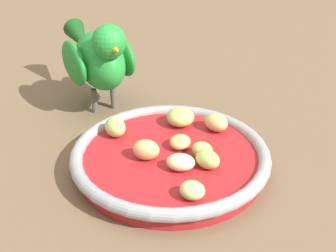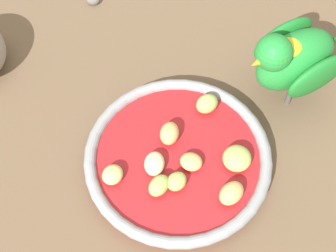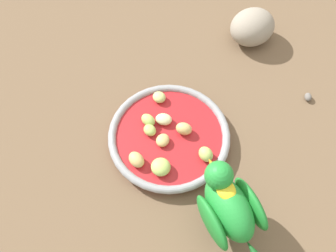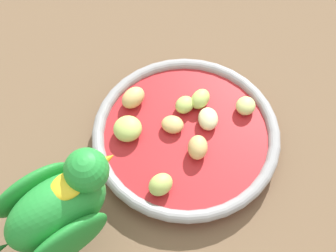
# 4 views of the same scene
# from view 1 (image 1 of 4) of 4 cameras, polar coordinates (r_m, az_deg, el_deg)

# --- Properties ---
(ground_plane) EXTENTS (4.00, 4.00, 0.00)m
(ground_plane) POSITION_cam_1_polar(r_m,az_deg,el_deg) (0.61, -0.58, -4.72)
(ground_plane) COLOR brown
(feeding_bowl) EXTENTS (0.24, 0.24, 0.03)m
(feeding_bowl) POSITION_cam_1_polar(r_m,az_deg,el_deg) (0.60, 0.32, -3.77)
(feeding_bowl) COLOR #AD1E23
(feeding_bowl) RESTS_ON ground_plane
(apple_piece_0) EXTENTS (0.03, 0.03, 0.02)m
(apple_piece_0) POSITION_cam_1_polar(r_m,az_deg,el_deg) (0.52, 2.87, -7.53)
(apple_piece_0) COLOR #C6D17A
(apple_piece_0) RESTS_ON feeding_bowl
(apple_piece_1) EXTENTS (0.03, 0.03, 0.02)m
(apple_piece_1) POSITION_cam_1_polar(r_m,az_deg,el_deg) (0.60, 1.43, -1.88)
(apple_piece_1) COLOR tan
(apple_piece_1) RESTS_ON feeding_bowl
(apple_piece_2) EXTENTS (0.04, 0.04, 0.03)m
(apple_piece_2) POSITION_cam_1_polar(r_m,az_deg,el_deg) (0.63, -6.10, -0.06)
(apple_piece_2) COLOR #B2CC66
(apple_piece_2) RESTS_ON feeding_bowl
(apple_piece_3) EXTENTS (0.04, 0.03, 0.02)m
(apple_piece_3) POSITION_cam_1_polar(r_m,az_deg,el_deg) (0.64, 5.65, 0.45)
(apple_piece_3) COLOR tan
(apple_piece_3) RESTS_ON feeding_bowl
(apple_piece_4) EXTENTS (0.04, 0.04, 0.02)m
(apple_piece_4) POSITION_cam_1_polar(r_m,az_deg,el_deg) (0.65, 1.47, 1.06)
(apple_piece_4) COLOR #B2CC66
(apple_piece_4) RESTS_ON feeding_bowl
(apple_piece_5) EXTENTS (0.04, 0.04, 0.02)m
(apple_piece_5) POSITION_cam_1_polar(r_m,az_deg,el_deg) (0.56, 1.50, -4.26)
(apple_piece_5) COLOR beige
(apple_piece_5) RESTS_ON feeding_bowl
(apple_piece_6) EXTENTS (0.04, 0.03, 0.02)m
(apple_piece_6) POSITION_cam_1_polar(r_m,az_deg,el_deg) (0.58, -2.57, -2.79)
(apple_piece_6) COLOR tan
(apple_piece_6) RESTS_ON feeding_bowl
(apple_piece_7) EXTENTS (0.03, 0.03, 0.02)m
(apple_piece_7) POSITION_cam_1_polar(r_m,az_deg,el_deg) (0.59, 4.06, -2.83)
(apple_piece_7) COLOR #B2CC66
(apple_piece_7) RESTS_ON feeding_bowl
(apple_piece_8) EXTENTS (0.03, 0.03, 0.02)m
(apple_piece_8) POSITION_cam_1_polar(r_m,az_deg,el_deg) (0.57, 4.48, -4.08)
(apple_piece_8) COLOR #B2CC66
(apple_piece_8) RESTS_ON feeding_bowl
(parrot) EXTENTS (0.19, 0.14, 0.15)m
(parrot) POSITION_cam_1_polar(r_m,az_deg,el_deg) (0.72, -8.11, 8.08)
(parrot) COLOR #59544C
(parrot) RESTS_ON ground_plane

